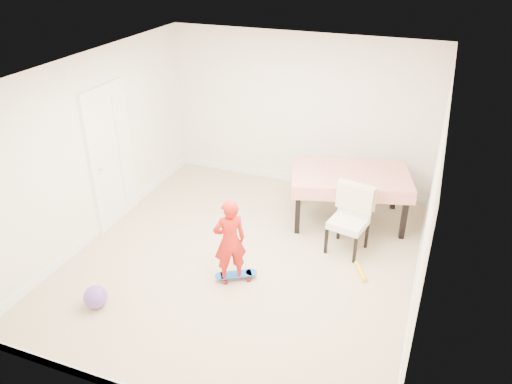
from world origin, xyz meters
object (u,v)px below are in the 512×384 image
at_px(dining_chair, 348,221).
at_px(child, 230,243).
at_px(skateboard, 236,276).
at_px(balloon, 96,297).
at_px(dining_table, 349,197).

height_order(dining_chair, child, child).
distance_m(skateboard, balloon, 1.74).
bearing_deg(child, dining_chair, -174.00).
xyz_separation_m(dining_table, skateboard, (-1.03, -1.97, -0.36)).
height_order(dining_table, dining_chair, dining_chair).
height_order(skateboard, child, child).
relative_size(skateboard, balloon, 1.95).
relative_size(dining_chair, balloon, 3.42).
xyz_separation_m(dining_table, dining_chair, (0.16, -0.82, 0.07)).
relative_size(dining_chair, skateboard, 1.75).
relative_size(dining_table, balloon, 6.13).
bearing_deg(dining_chair, child, -124.35).
relative_size(dining_table, dining_chair, 1.79).
distance_m(child, balloon, 1.71).
xyz_separation_m(dining_table, balloon, (-2.38, -3.05, -0.26)).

